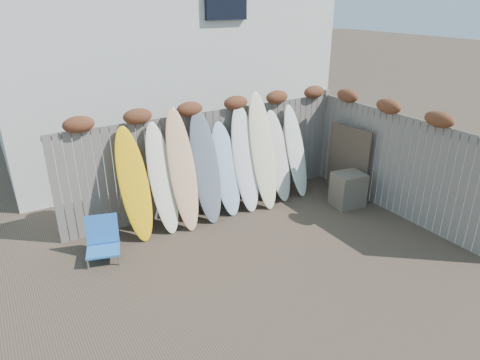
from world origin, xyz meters
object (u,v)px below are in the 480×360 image
beach_chair (103,240)px  lattice_panel (348,161)px  wooden_crate (348,189)px  surfboard_0 (134,185)px

beach_chair → lattice_panel: (5.23, -0.25, 0.44)m
wooden_crate → lattice_panel: 0.69m
wooden_crate → lattice_panel: bearing=50.1°
beach_chair → lattice_panel: 5.25m
lattice_panel → beach_chair: bearing=169.2°
beach_chair → surfboard_0: bearing=28.8°
wooden_crate → surfboard_0: surfboard_0 is taller
wooden_crate → lattice_panel: size_ratio=0.46×
beach_chair → wooden_crate: size_ratio=0.99×
wooden_crate → surfboard_0: 4.32m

